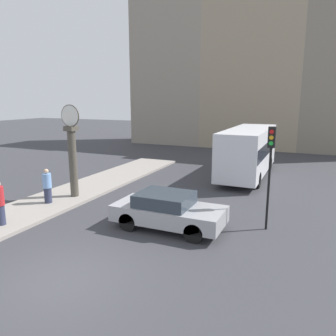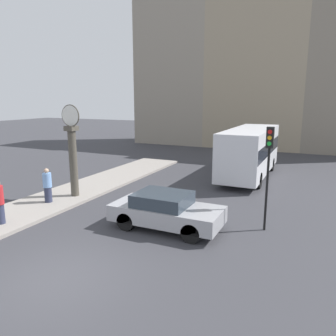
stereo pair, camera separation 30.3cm
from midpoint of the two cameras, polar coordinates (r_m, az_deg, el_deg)
ground_plane at (r=10.03m, az=-19.03°, el=-17.92°), size 120.00×120.00×0.00m
sidewalk_corner at (r=18.43m, az=-15.08°, el=-3.65°), size 3.02×18.99×0.14m
building_row at (r=35.08m, az=14.72°, el=16.03°), size 25.48×5.00×16.35m
sedan_car at (r=12.61m, az=-0.73°, el=-7.38°), size 4.24×1.90×1.39m
bus_distant at (r=21.30m, az=13.43°, el=3.12°), size 2.37×8.19×3.08m
traffic_light_far at (r=12.49m, az=16.76°, el=1.79°), size 0.26×0.24×3.91m
street_clock at (r=16.65m, az=-16.81°, el=2.38°), size 1.05×0.51×4.49m
pedestrian_blue_stripe at (r=16.22m, az=-20.78°, el=-2.99°), size 0.40×0.40×1.61m
pedestrian_red_top at (r=14.15m, az=-27.83°, el=-5.46°), size 0.37×0.37×1.72m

